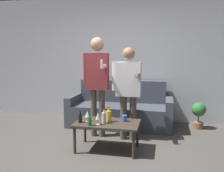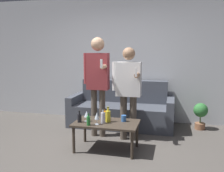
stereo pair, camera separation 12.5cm
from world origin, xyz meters
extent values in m
plane|color=#514C47|center=(0.00, 0.00, 0.00)|extent=(16.00, 16.00, 0.00)
cube|color=silver|center=(0.00, 2.27, 1.35)|extent=(8.00, 0.06, 2.70)
cube|color=#474C56|center=(0.08, 1.62, 0.22)|extent=(1.82, 0.64, 0.44)
cube|color=#474C56|center=(0.08, 2.07, 0.46)|extent=(1.82, 0.25, 0.91)
cube|color=#474C56|center=(-0.91, 1.75, 0.31)|extent=(0.14, 0.89, 0.61)
cube|color=#474C56|center=(1.06, 1.75, 0.31)|extent=(0.14, 0.89, 0.61)
cube|color=#3D3328|center=(0.11, 0.45, 0.43)|extent=(0.99, 0.59, 0.03)
cylinder|color=#3D3328|center=(-0.34, 0.20, 0.21)|extent=(0.04, 0.04, 0.41)
cylinder|color=#3D3328|center=(0.55, 0.20, 0.21)|extent=(0.04, 0.04, 0.41)
cylinder|color=#3D3328|center=(-0.34, 0.70, 0.21)|extent=(0.04, 0.04, 0.41)
cylinder|color=#3D3328|center=(0.55, 0.70, 0.21)|extent=(0.04, 0.04, 0.41)
cylinder|color=silver|center=(0.07, 0.39, 0.53)|extent=(0.07, 0.07, 0.17)
cylinder|color=silver|center=(0.07, 0.39, 0.64)|extent=(0.03, 0.03, 0.06)
cylinder|color=black|center=(0.07, 0.39, 0.67)|extent=(0.03, 0.03, 0.01)
cylinder|color=#23752D|center=(-0.11, 0.24, 0.51)|extent=(0.06, 0.06, 0.13)
cylinder|color=#23752D|center=(-0.11, 0.24, 0.60)|extent=(0.02, 0.02, 0.05)
cylinder|color=black|center=(-0.11, 0.24, 0.62)|extent=(0.02, 0.02, 0.01)
cylinder|color=black|center=(-0.30, 0.35, 0.51)|extent=(0.06, 0.06, 0.13)
cylinder|color=black|center=(-0.30, 0.35, 0.60)|extent=(0.02, 0.02, 0.05)
cylinder|color=black|center=(-0.30, 0.35, 0.62)|extent=(0.03, 0.03, 0.01)
cylinder|color=orange|center=(0.04, 0.61, 0.51)|extent=(0.06, 0.06, 0.13)
cylinder|color=orange|center=(0.04, 0.61, 0.59)|extent=(0.02, 0.02, 0.05)
cylinder|color=black|center=(0.04, 0.61, 0.61)|extent=(0.03, 0.03, 0.01)
cylinder|color=yellow|center=(0.12, 0.48, 0.53)|extent=(0.08, 0.08, 0.17)
cylinder|color=yellow|center=(0.12, 0.48, 0.65)|extent=(0.03, 0.03, 0.07)
cylinder|color=black|center=(0.12, 0.48, 0.68)|extent=(0.03, 0.03, 0.01)
cylinder|color=silver|center=(0.00, 0.30, 0.45)|extent=(0.07, 0.07, 0.01)
cylinder|color=silver|center=(0.00, 0.30, 0.49)|extent=(0.01, 0.01, 0.08)
cone|color=silver|center=(0.00, 0.30, 0.58)|extent=(0.07, 0.07, 0.11)
cylinder|color=silver|center=(-0.20, 0.42, 0.45)|extent=(0.08, 0.08, 0.01)
cylinder|color=silver|center=(-0.20, 0.42, 0.48)|extent=(0.01, 0.01, 0.07)
cone|color=silver|center=(-0.20, 0.42, 0.56)|extent=(0.08, 0.08, 0.09)
cylinder|color=#3366B2|center=(0.36, 0.56, 0.49)|extent=(0.08, 0.08, 0.10)
cylinder|color=brown|center=(-0.28, 1.03, 0.43)|extent=(0.11, 0.11, 0.86)
cylinder|color=brown|center=(-0.13, 1.03, 0.43)|extent=(0.11, 0.11, 0.86)
cube|color=#933338|center=(-0.20, 1.03, 1.18)|extent=(0.39, 0.17, 0.64)
sphere|color=tan|center=(-0.20, 1.03, 1.65)|extent=(0.24, 0.24, 0.24)
cylinder|color=#933338|center=(-0.43, 1.03, 1.23)|extent=(0.07, 0.07, 0.55)
cylinder|color=tan|center=(-0.05, 0.90, 1.27)|extent=(0.07, 0.28, 0.07)
cube|color=white|center=(-0.05, 0.73, 1.33)|extent=(0.03, 0.03, 0.14)
cylinder|color=brown|center=(0.27, 0.99, 0.39)|extent=(0.12, 0.12, 0.77)
cylinder|color=brown|center=(0.44, 0.99, 0.39)|extent=(0.12, 0.12, 0.77)
cube|color=white|center=(0.35, 0.99, 1.06)|extent=(0.42, 0.18, 0.58)
sphere|color=#9E7556|center=(0.35, 0.99, 1.49)|extent=(0.21, 0.21, 0.21)
cylinder|color=white|center=(0.11, 0.99, 1.11)|extent=(0.08, 0.08, 0.49)
cylinder|color=#9E7556|center=(0.52, 0.86, 1.15)|extent=(0.08, 0.26, 0.08)
cube|color=white|center=(0.52, 0.69, 1.21)|extent=(0.03, 0.03, 0.14)
cylinder|color=#936042|center=(1.63, 1.89, 0.06)|extent=(0.20, 0.20, 0.12)
cylinder|color=#476B38|center=(1.63, 1.89, 0.21)|extent=(0.02, 0.02, 0.17)
sphere|color=#337A38|center=(1.63, 1.89, 0.39)|extent=(0.28, 0.28, 0.28)
camera|label=1|loc=(0.96, -3.19, 1.54)|focal=40.00mm
camera|label=2|loc=(1.09, -3.16, 1.54)|focal=40.00mm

